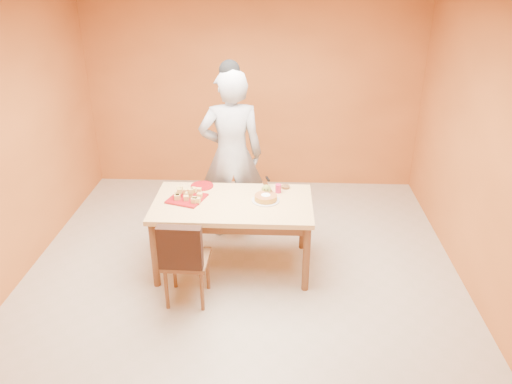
{
  "coord_description": "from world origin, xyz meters",
  "views": [
    {
      "loc": [
        0.34,
        -4.14,
        3.02
      ],
      "look_at": [
        0.14,
        0.3,
        0.89
      ],
      "focal_mm": 35.0,
      "sensor_mm": 36.0,
      "label": 1
    }
  ],
  "objects_px": {
    "person": "(231,156)",
    "red_dinner_plate": "(202,186)",
    "dining_chair": "(186,258)",
    "pastry_platter": "(187,199)",
    "egg_ornament": "(266,190)",
    "magenta_glass": "(278,188)",
    "sponge_cake": "(266,198)",
    "checker_tin": "(286,187)",
    "dining_table": "(233,210)"
  },
  "relations": [
    {
      "from": "person",
      "to": "red_dinner_plate",
      "type": "xyz_separation_m",
      "value": [
        -0.29,
        -0.36,
        -0.21
      ]
    },
    {
      "from": "dining_chair",
      "to": "person",
      "type": "relative_size",
      "value": 0.46
    },
    {
      "from": "dining_chair",
      "to": "pastry_platter",
      "type": "height_order",
      "value": "dining_chair"
    },
    {
      "from": "pastry_platter",
      "to": "red_dinner_plate",
      "type": "bearing_deg",
      "value": 70.77
    },
    {
      "from": "person",
      "to": "egg_ornament",
      "type": "distance_m",
      "value": 0.71
    },
    {
      "from": "pastry_platter",
      "to": "magenta_glass",
      "type": "height_order",
      "value": "magenta_glass"
    },
    {
      "from": "person",
      "to": "magenta_glass",
      "type": "height_order",
      "value": "person"
    },
    {
      "from": "sponge_cake",
      "to": "checker_tin",
      "type": "bearing_deg",
      "value": 57.29
    },
    {
      "from": "person",
      "to": "egg_ornament",
      "type": "height_order",
      "value": "person"
    },
    {
      "from": "dining_table",
      "to": "pastry_platter",
      "type": "bearing_deg",
      "value": 175.95
    },
    {
      "from": "dining_chair",
      "to": "person",
      "type": "height_order",
      "value": "person"
    },
    {
      "from": "person",
      "to": "pastry_platter",
      "type": "distance_m",
      "value": 0.81
    },
    {
      "from": "checker_tin",
      "to": "dining_chair",
      "type": "bearing_deg",
      "value": -134.17
    },
    {
      "from": "pastry_platter",
      "to": "sponge_cake",
      "type": "distance_m",
      "value": 0.8
    },
    {
      "from": "pastry_platter",
      "to": "sponge_cake",
      "type": "xyz_separation_m",
      "value": [
        0.8,
        0.0,
        0.03
      ]
    },
    {
      "from": "dining_chair",
      "to": "sponge_cake",
      "type": "distance_m",
      "value": 1.02
    },
    {
      "from": "dining_chair",
      "to": "magenta_glass",
      "type": "height_order",
      "value": "dining_chair"
    },
    {
      "from": "magenta_glass",
      "to": "sponge_cake",
      "type": "bearing_deg",
      "value": -121.18
    },
    {
      "from": "pastry_platter",
      "to": "red_dinner_plate",
      "type": "distance_m",
      "value": 0.34
    },
    {
      "from": "magenta_glass",
      "to": "pastry_platter",
      "type": "bearing_deg",
      "value": -167.34
    },
    {
      "from": "dining_table",
      "to": "egg_ornament",
      "type": "relative_size",
      "value": 12.98
    },
    {
      "from": "sponge_cake",
      "to": "dining_chair",
      "type": "bearing_deg",
      "value": -138.6
    },
    {
      "from": "person",
      "to": "sponge_cake",
      "type": "xyz_separation_m",
      "value": [
        0.4,
        -0.68,
        -0.18
      ]
    },
    {
      "from": "person",
      "to": "checker_tin",
      "type": "bearing_deg",
      "value": 140.49
    },
    {
      "from": "dining_table",
      "to": "egg_ornament",
      "type": "height_order",
      "value": "egg_ornament"
    },
    {
      "from": "sponge_cake",
      "to": "egg_ornament",
      "type": "distance_m",
      "value": 0.12
    },
    {
      "from": "checker_tin",
      "to": "dining_table",
      "type": "bearing_deg",
      "value": -146.81
    },
    {
      "from": "dining_chair",
      "to": "person",
      "type": "xyz_separation_m",
      "value": [
        0.32,
        1.31,
        0.51
      ]
    },
    {
      "from": "person",
      "to": "checker_tin",
      "type": "distance_m",
      "value": 0.74
    },
    {
      "from": "person",
      "to": "dining_chair",
      "type": "bearing_deg",
      "value": 67.84
    },
    {
      "from": "dining_table",
      "to": "red_dinner_plate",
      "type": "height_order",
      "value": "red_dinner_plate"
    },
    {
      "from": "dining_chair",
      "to": "checker_tin",
      "type": "height_order",
      "value": "dining_chair"
    },
    {
      "from": "dining_chair",
      "to": "pastry_platter",
      "type": "relative_size",
      "value": 2.71
    },
    {
      "from": "person",
      "to": "sponge_cake",
      "type": "distance_m",
      "value": 0.81
    },
    {
      "from": "sponge_cake",
      "to": "magenta_glass",
      "type": "relative_size",
      "value": 2.54
    },
    {
      "from": "magenta_glass",
      "to": "checker_tin",
      "type": "bearing_deg",
      "value": 54.52
    },
    {
      "from": "egg_ornament",
      "to": "pastry_platter",
      "type": "bearing_deg",
      "value": -171.25
    },
    {
      "from": "person",
      "to": "red_dinner_plate",
      "type": "relative_size",
      "value": 8.05
    },
    {
      "from": "dining_table",
      "to": "egg_ornament",
      "type": "bearing_deg",
      "value": 24.91
    },
    {
      "from": "egg_ornament",
      "to": "magenta_glass",
      "type": "height_order",
      "value": "egg_ornament"
    },
    {
      "from": "dining_table",
      "to": "red_dinner_plate",
      "type": "distance_m",
      "value": 0.51
    },
    {
      "from": "dining_chair",
      "to": "dining_table",
      "type": "bearing_deg",
      "value": 58.63
    },
    {
      "from": "pastry_platter",
      "to": "dining_table",
      "type": "bearing_deg",
      "value": -4.05
    },
    {
      "from": "red_dinner_plate",
      "to": "magenta_glass",
      "type": "distance_m",
      "value": 0.82
    },
    {
      "from": "magenta_glass",
      "to": "checker_tin",
      "type": "distance_m",
      "value": 0.14
    },
    {
      "from": "egg_ornament",
      "to": "dining_table",
      "type": "bearing_deg",
      "value": -154.99
    },
    {
      "from": "red_dinner_plate",
      "to": "sponge_cake",
      "type": "height_order",
      "value": "sponge_cake"
    },
    {
      "from": "dining_table",
      "to": "dining_chair",
      "type": "distance_m",
      "value": 0.74
    },
    {
      "from": "dining_chair",
      "to": "pastry_platter",
      "type": "xyz_separation_m",
      "value": [
        -0.08,
        0.63,
        0.3
      ]
    },
    {
      "from": "dining_table",
      "to": "checker_tin",
      "type": "relative_size",
      "value": 17.84
    }
  ]
}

